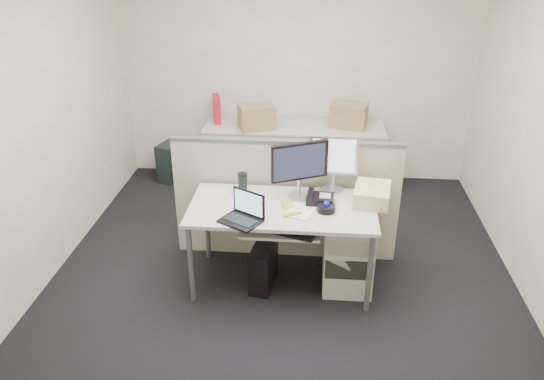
# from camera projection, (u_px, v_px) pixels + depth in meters

# --- Properties ---
(floor) EXTENTS (4.00, 4.50, 0.01)m
(floor) POSITION_uv_depth(u_px,v_px,m) (282.00, 281.00, 4.58)
(floor) COLOR black
(floor) RESTS_ON ground
(wall_back) EXTENTS (4.00, 0.02, 2.70)m
(wall_back) POSITION_uv_depth(u_px,v_px,m) (297.00, 65.00, 5.99)
(wall_back) COLOR silver
(wall_back) RESTS_ON ground
(wall_front) EXTENTS (4.00, 0.02, 2.70)m
(wall_front) POSITION_uv_depth(u_px,v_px,m) (241.00, 342.00, 1.97)
(wall_front) COLOR silver
(wall_front) RESTS_ON ground
(wall_left) EXTENTS (0.02, 4.50, 2.70)m
(wall_left) POSITION_uv_depth(u_px,v_px,m) (28.00, 126.00, 4.14)
(wall_left) COLOR silver
(wall_left) RESTS_ON ground
(desk) EXTENTS (1.50, 0.75, 0.73)m
(desk) POSITION_uv_depth(u_px,v_px,m) (282.00, 214.00, 4.28)
(desk) COLOR beige
(desk) RESTS_ON floor
(keyboard_tray) EXTENTS (0.62, 0.32, 0.02)m
(keyboard_tray) POSITION_uv_depth(u_px,v_px,m) (281.00, 230.00, 4.14)
(keyboard_tray) COLOR beige
(keyboard_tray) RESTS_ON desk
(drawer_pedestal) EXTENTS (0.40, 0.55, 0.65)m
(drawer_pedestal) POSITION_uv_depth(u_px,v_px,m) (348.00, 249.00, 4.44)
(drawer_pedestal) COLOR #BCB7A5
(drawer_pedestal) RESTS_ON floor
(cubicle_partition) EXTENTS (2.00, 0.06, 1.10)m
(cubicle_partition) POSITION_uv_depth(u_px,v_px,m) (286.00, 201.00, 4.73)
(cubicle_partition) COLOR #B9AB92
(cubicle_partition) RESTS_ON floor
(back_counter) EXTENTS (2.00, 0.60, 0.72)m
(back_counter) POSITION_uv_depth(u_px,v_px,m) (294.00, 157.00, 6.14)
(back_counter) COLOR #BCB7A5
(back_counter) RESTS_ON floor
(monitor_main) EXTENTS (0.52, 0.37, 0.48)m
(monitor_main) POSITION_uv_depth(u_px,v_px,m) (299.00, 170.00, 4.30)
(monitor_main) COLOR black
(monitor_main) RESTS_ON desk
(monitor_small) EXTENTS (0.40, 0.20, 0.49)m
(monitor_small) POSITION_uv_depth(u_px,v_px,m) (333.00, 164.00, 4.40)
(monitor_small) COLOR #B7B7BC
(monitor_small) RESTS_ON desk
(laptop) EXTENTS (0.37, 0.34, 0.22)m
(laptop) POSITION_uv_depth(u_px,v_px,m) (240.00, 209.00, 3.98)
(laptop) COLOR black
(laptop) RESTS_ON desk
(trackball) EXTENTS (0.16, 0.16, 0.06)m
(trackball) POSITION_uv_depth(u_px,v_px,m) (326.00, 208.00, 4.17)
(trackball) COLOR black
(trackball) RESTS_ON desk
(desk_phone) EXTENTS (0.23, 0.19, 0.07)m
(desk_phone) POSITION_uv_depth(u_px,v_px,m) (320.00, 200.00, 4.29)
(desk_phone) COLOR black
(desk_phone) RESTS_ON desk
(paper_stack) EXTENTS (0.26, 0.30, 0.01)m
(paper_stack) POSITION_uv_depth(u_px,v_px,m) (301.00, 211.00, 4.17)
(paper_stack) COLOR white
(paper_stack) RESTS_ON desk
(sticky_pad) EXTENTS (0.11, 0.11, 0.01)m
(sticky_pad) POSITION_uv_depth(u_px,v_px,m) (289.00, 206.00, 4.25)
(sticky_pad) COLOR #E9C148
(sticky_pad) RESTS_ON desk
(travel_mug) EXTENTS (0.08, 0.08, 0.16)m
(travel_mug) POSITION_uv_depth(u_px,v_px,m) (243.00, 184.00, 4.44)
(travel_mug) COLOR black
(travel_mug) RESTS_ON desk
(banana) EXTENTS (0.16, 0.10, 0.04)m
(banana) POSITION_uv_depth(u_px,v_px,m) (293.00, 214.00, 4.11)
(banana) COLOR #F1D54C
(banana) RESTS_ON desk
(cellphone) EXTENTS (0.07, 0.11, 0.01)m
(cellphone) POSITION_uv_depth(u_px,v_px,m) (296.00, 195.00, 4.42)
(cellphone) COLOR black
(cellphone) RESTS_ON desk
(manila_folders) EXTENTS (0.33, 0.40, 0.13)m
(manila_folders) POSITION_uv_depth(u_px,v_px,m) (372.00, 194.00, 4.30)
(manila_folders) COLOR beige
(manila_folders) RESTS_ON desk
(keyboard) EXTENTS (0.50, 0.31, 0.03)m
(keyboard) POSITION_uv_depth(u_px,v_px,m) (287.00, 230.00, 4.09)
(keyboard) COLOR black
(keyboard) RESTS_ON keyboard_tray
(pc_tower_desk) EXTENTS (0.22, 0.43, 0.38)m
(pc_tower_desk) POSITION_uv_depth(u_px,v_px,m) (264.00, 265.00, 4.46)
(pc_tower_desk) COLOR black
(pc_tower_desk) RESTS_ON floor
(pc_tower_spare_dark) EXTENTS (0.35, 0.53, 0.46)m
(pc_tower_spare_dark) POSITION_uv_depth(u_px,v_px,m) (174.00, 159.00, 6.40)
(pc_tower_spare_dark) COLOR black
(pc_tower_spare_dark) RESTS_ON floor
(pc_tower_spare_silver) EXTENTS (0.31, 0.51, 0.44)m
(pc_tower_spare_silver) POSITION_uv_depth(u_px,v_px,m) (186.00, 161.00, 6.38)
(pc_tower_spare_silver) COLOR #B7B7BC
(pc_tower_spare_silver) RESTS_ON floor
(cardboard_box_left) EXTENTS (0.45, 0.39, 0.28)m
(cardboard_box_left) POSITION_uv_depth(u_px,v_px,m) (256.00, 118.00, 5.85)
(cardboard_box_left) COLOR #A57D59
(cardboard_box_left) RESTS_ON back_counter
(cardboard_box_right) EXTENTS (0.45, 0.38, 0.28)m
(cardboard_box_right) POSITION_uv_depth(u_px,v_px,m) (349.00, 116.00, 5.90)
(cardboard_box_right) COLOR #A57D59
(cardboard_box_right) RESTS_ON back_counter
(red_binder) EXTENTS (0.15, 0.33, 0.30)m
(red_binder) POSITION_uv_depth(u_px,v_px,m) (217.00, 110.00, 6.08)
(red_binder) COLOR #B41329
(red_binder) RESTS_ON back_counter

